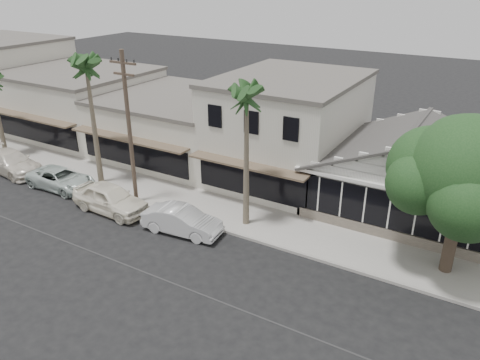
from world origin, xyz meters
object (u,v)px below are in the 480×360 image
Objects in this scene: car_3 at (11,162)px; car_0 at (110,198)px; utility_pole at (129,126)px; car_2 at (61,179)px; shade_tree at (464,172)px; car_1 at (182,221)px.

car_0 is at bearing -89.17° from car_3.
utility_pole is 11.30m from car_3.
car_0 is at bearing -99.38° from car_2.
car_3 is 0.69× the size of shade_tree.
utility_pole is 1.73× the size of car_3.
car_2 is 23.15m from shade_tree.
car_1 is at bearing -86.34° from car_0.
car_2 is (-5.00, 0.70, -0.17)m from car_0.
car_0 is at bearing 85.53° from car_1.
car_3 is at bearing 87.82° from car_0.
car_3 is (-15.00, 0.59, 0.04)m from car_1.
shade_tree reaches higher than car_0.
utility_pole is 4.29m from car_0.
car_1 is at bearing -94.58° from car_2.
shade_tree is at bearing -84.07° from car_2.
shade_tree reaches higher than car_2.
shade_tree is at bearing -79.05° from car_3.
utility_pole is at bearing -80.60° from car_3.
car_2 is at bearing 80.69° from car_1.
car_0 is 10.03m from car_3.
car_1 is at bearing -164.64° from shade_tree.
car_3 reaches higher than car_1.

